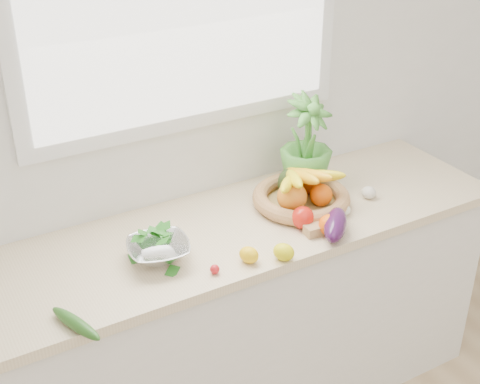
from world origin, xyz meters
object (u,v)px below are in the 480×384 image
apple (303,218)px  cucumber (76,323)px  potted_herb (307,142)px  fruit_basket (301,193)px  colander_with_spinach (158,246)px  eggplant (335,225)px

apple → cucumber: (-0.91, -0.14, -0.02)m
potted_herb → fruit_basket: potted_herb is taller
fruit_basket → colander_with_spinach: 0.64m
apple → fruit_basket: fruit_basket is taller
apple → fruit_basket: bearing=58.2°
apple → fruit_basket: 0.17m
fruit_basket → potted_herb: bearing=49.3°
potted_herb → colander_with_spinach: size_ratio=1.51×
potted_herb → colander_with_spinach: 0.78m
apple → potted_herb: potted_herb is taller
apple → colander_with_spinach: size_ratio=0.34×
fruit_basket → colander_with_spinach: (-0.64, -0.07, 0.00)m
eggplant → fruit_basket: 0.25m
eggplant → cucumber: eggplant is taller
eggplant → fruit_basket: fruit_basket is taller
cucumber → fruit_basket: fruit_basket is taller
colander_with_spinach → potted_herb: bearing=14.4°
potted_herb → fruit_basket: size_ratio=0.92×
apple → colander_with_spinach: (-0.55, 0.07, 0.02)m
potted_herb → fruit_basket: (-0.10, -0.12, -0.15)m
eggplant → colander_with_spinach: bearing=164.7°
eggplant → fruit_basket: (0.01, 0.24, 0.01)m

